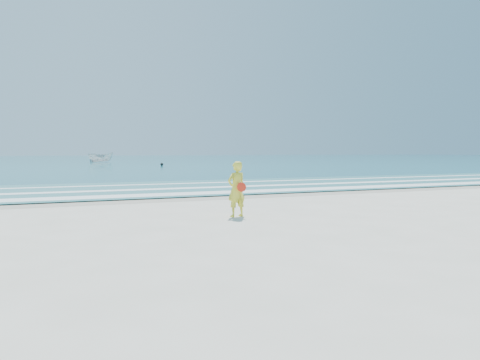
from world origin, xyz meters
name	(u,v)px	position (x,y,z in m)	size (l,w,h in m)	color
ground	(309,234)	(0.00, 0.00, 0.00)	(400.00, 400.00, 0.00)	silver
wet_sand	(189,198)	(0.00, 9.00, 0.00)	(400.00, 2.40, 0.00)	#B2A893
ocean	(63,159)	(0.00, 105.00, 0.02)	(400.00, 190.00, 0.04)	#19727F
shallow	(159,188)	(0.00, 14.00, 0.04)	(400.00, 10.00, 0.01)	#59B7AD
foam_near	(180,194)	(0.00, 10.30, 0.05)	(400.00, 1.40, 0.01)	white
foam_mid	(163,189)	(0.00, 13.20, 0.05)	(400.00, 0.90, 0.01)	white
foam_far	(148,184)	(0.00, 16.50, 0.05)	(400.00, 0.60, 0.01)	white
boat	(101,157)	(4.48, 72.76, 0.87)	(1.61, 4.29, 1.66)	silver
buoy	(162,164)	(9.06, 49.38, 0.23)	(0.38, 0.38, 0.38)	black
woman	(236,189)	(-0.37, 3.28, 0.79)	(0.64, 0.49, 1.58)	yellow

